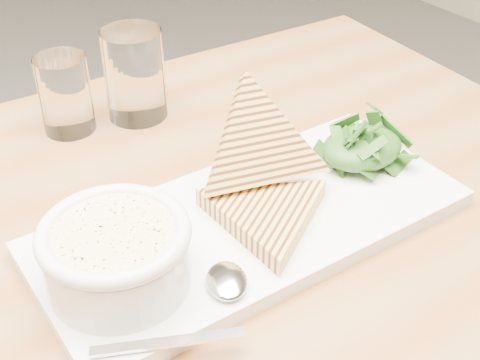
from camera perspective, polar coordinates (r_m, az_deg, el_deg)
table_top at (r=0.67m, az=-8.78°, el=-7.83°), size 1.17×0.82×0.04m
table_leg_br at (r=1.33m, az=5.32°, el=-2.61°), size 0.06×0.06×0.69m
platter at (r=0.68m, az=0.99°, el=-3.66°), size 0.44×0.21×0.02m
soup_bowl at (r=0.59m, az=-10.42°, el=-6.84°), size 0.13×0.13×0.05m
soup at (r=0.57m, az=-10.73°, el=-4.63°), size 0.11×0.11×0.01m
bowl_rim at (r=0.57m, az=-10.76°, el=-4.48°), size 0.13×0.13×0.01m
sandwich_flat at (r=0.66m, az=2.31°, el=-3.03°), size 0.21×0.21×0.02m
sandwich_lean at (r=0.68m, az=1.66°, el=2.82°), size 0.19×0.20×0.18m
salad_base at (r=0.75m, az=10.38°, el=2.77°), size 0.10×0.08×0.04m
arugula_pile at (r=0.75m, az=10.45°, el=3.31°), size 0.11×0.10×0.05m
spoon_bowl at (r=0.59m, az=-1.14°, el=-8.58°), size 0.06×0.06×0.01m
spoon_handle at (r=0.55m, az=-6.12°, el=-13.59°), size 0.12×0.06×0.00m
glass_near at (r=0.84m, az=-14.70°, el=7.09°), size 0.06×0.06×0.10m
glass_far at (r=0.85m, az=-8.99°, el=8.88°), size 0.08×0.08×0.12m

